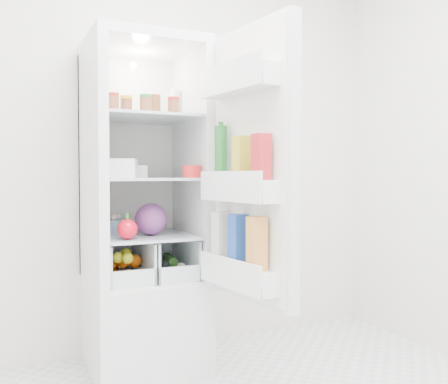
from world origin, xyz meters
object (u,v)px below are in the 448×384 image
mushroom_bowl (110,226)px  red_cabbage (151,219)px  fridge_door (249,170)px  refrigerator (142,248)px

mushroom_bowl → red_cabbage: bearing=-42.1°
red_cabbage → fridge_door: bearing=-58.6°
mushroom_bowl → refrigerator: bearing=-18.0°
red_cabbage → refrigerator: bearing=99.4°
refrigerator → mushroom_bowl: (-0.17, 0.05, 0.12)m
fridge_door → red_cabbage: bearing=24.4°
refrigerator → mushroom_bowl: size_ratio=10.65×
refrigerator → mushroom_bowl: refrigerator is taller
red_cabbage → fridge_door: fridge_door is taller
refrigerator → fridge_door: 0.84m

